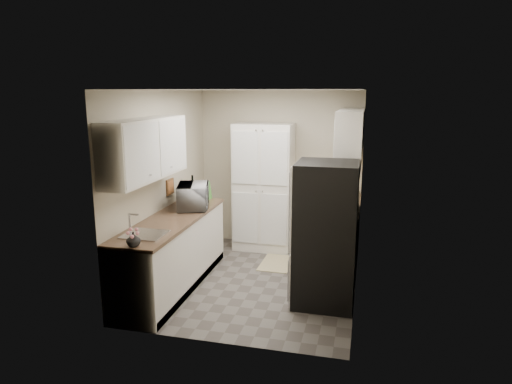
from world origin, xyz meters
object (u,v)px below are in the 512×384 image
electric_range (333,243)px  refrigerator (326,234)px  toaster_oven (339,190)px  pantry_cabinet (264,187)px  wine_bottle (193,189)px  microwave (193,196)px

electric_range → refrigerator: refrigerator is taller
toaster_oven → pantry_cabinet: bearing=169.5°
pantry_cabinet → wine_bottle: pantry_cabinet is taller
electric_range → refrigerator: bearing=-92.5°
microwave → refrigerator: bearing=-123.6°
pantry_cabinet → microwave: (-0.71, -1.20, 0.08)m
microwave → wine_bottle: (-0.17, 0.41, 0.01)m
electric_range → pantry_cabinet: bearing=141.8°
electric_range → toaster_oven: bearing=89.8°
microwave → toaster_oven: bearing=-75.7°
pantry_cabinet → refrigerator: bearing=-56.5°
toaster_oven → microwave: bearing=-157.7°
pantry_cabinet → toaster_oven: size_ratio=5.81×
microwave → toaster_oven: size_ratio=1.73×
electric_range → microwave: (-1.88, -0.27, 0.61)m
pantry_cabinet → toaster_oven: bearing=-0.8°
pantry_cabinet → wine_bottle: 1.19m
refrigerator → toaster_oven: bearing=88.7°
refrigerator → toaster_oven: refrigerator is taller
electric_range → wine_bottle: wine_bottle is taller
pantry_cabinet → electric_range: pantry_cabinet is taller
pantry_cabinet → microwave: size_ratio=3.36×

